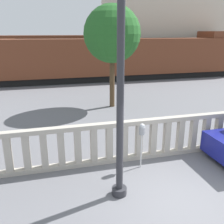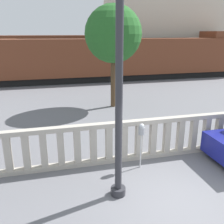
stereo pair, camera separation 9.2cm
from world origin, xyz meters
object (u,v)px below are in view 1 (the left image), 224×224
(train_far, at_px, (82,49))
(parking_meter, at_px, (142,132))
(train_near, at_px, (109,58))
(tree_left, at_px, (112,34))
(lamppost, at_px, (120,75))

(train_far, bearing_deg, parking_meter, -94.81)
(train_near, xyz_separation_m, tree_left, (-1.88, -8.23, 2.08))
(lamppost, relative_size, train_far, 0.19)
(lamppost, distance_m, train_near, 16.61)
(lamppost, distance_m, train_far, 29.66)
(lamppost, height_order, train_far, lamppost)
(lamppost, xyz_separation_m, train_near, (3.78, 16.13, -1.27))
(lamppost, height_order, train_near, lamppost)
(train_far, distance_m, tree_left, 21.69)
(parking_meter, relative_size, train_near, 0.06)
(train_near, distance_m, tree_left, 8.69)
(parking_meter, height_order, train_near, train_near)
(parking_meter, bearing_deg, train_near, 79.62)
(lamppost, bearing_deg, train_far, 83.36)
(train_near, bearing_deg, train_far, 91.55)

